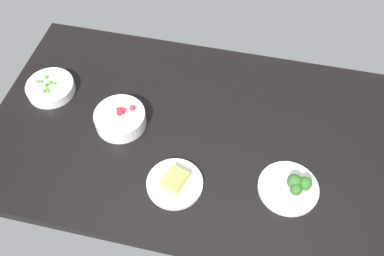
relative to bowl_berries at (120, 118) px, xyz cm
name	(u,v)px	position (x,y,z in cm)	size (l,w,h in cm)	color
dining_table	(192,135)	(-24.68, -2.07, -5.03)	(139.96, 84.02, 4.00)	black
bowl_berries	(120,118)	(0.00, 0.00, 0.00)	(17.56, 17.56, 7.24)	silver
plate_broccoli	(291,187)	(-59.36, 13.05, -1.09)	(18.89, 18.89, 7.35)	silver
plate_cheese	(175,183)	(-23.95, 19.20, -1.69)	(17.78, 17.78, 4.80)	silver
bowl_peas	(50,87)	(29.68, -8.48, -0.91)	(17.36, 17.36, 5.09)	silver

